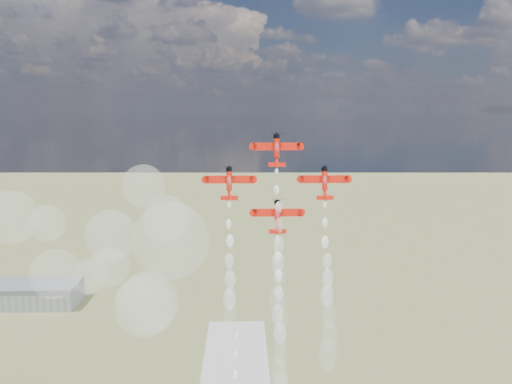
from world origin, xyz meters
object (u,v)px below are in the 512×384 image
object	(u,v)px
plane_left	(229,183)
plane_slot	(277,216)
plane_right	(325,182)
hangar	(36,294)
plane_lead	(277,149)

from	to	relation	value
plane_left	plane_slot	size ratio (longest dim) A/B	1.00
plane_right	plane_slot	world-z (taller)	plane_right
hangar	plane_slot	distance (m)	224.40
plane_left	plane_right	size ratio (longest dim) A/B	1.00
hangar	plane_slot	size ratio (longest dim) A/B	3.67
plane_left	hangar	bearing A→B (deg)	126.78
plane_left	plane_slot	world-z (taller)	plane_left
hangar	plane_right	size ratio (longest dim) A/B	3.67
hangar	plane_slot	xyz separation A→B (m)	(133.31, -162.46, 78.67)
hangar	plane_slot	bearing A→B (deg)	-50.63
plane_lead	plane_left	xyz separation A→B (m)	(-13.62, -2.37, -9.23)
plane_lead	plane_right	xyz separation A→B (m)	(13.62, -2.37, -9.23)
plane_left	plane_right	bearing A→B (deg)	0.00
plane_lead	plane_left	world-z (taller)	plane_lead
plane_lead	plane_right	size ratio (longest dim) A/B	1.00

